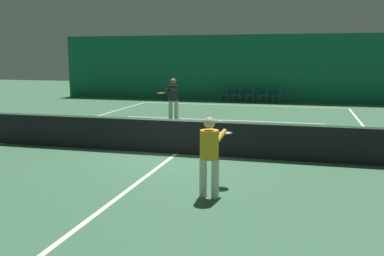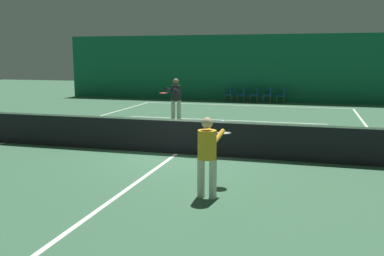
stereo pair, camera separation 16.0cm
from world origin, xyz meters
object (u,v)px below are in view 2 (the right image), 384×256
courtside_chair_3 (268,94)px  courtside_chair_0 (229,93)px  courtside_chair_4 (282,95)px  courtside_chair_2 (255,94)px  courtside_chair_1 (242,94)px  player_far (175,96)px  tennis_net (176,135)px  player_near (208,151)px

courtside_chair_3 → courtside_chair_0: bearing=-90.0°
courtside_chair_3 → courtside_chair_4: bearing=90.0°
courtside_chair_2 → courtside_chair_1: bearing=-90.0°
player_far → courtside_chair_2: size_ratio=2.06×
courtside_chair_2 → courtside_chair_4: (1.50, 0.00, 0.00)m
courtside_chair_3 → courtside_chair_4: size_ratio=1.00×
tennis_net → courtside_chair_3: size_ratio=14.29×
courtside_chair_1 → courtside_chair_2: same height
courtside_chair_4 → courtside_chair_1: bearing=-90.0°
courtside_chair_2 → player_near: bearing=4.4°
tennis_net → courtside_chair_3: (1.11, 13.60, -0.03)m
courtside_chair_0 → courtside_chair_3: (2.24, 0.00, 0.00)m
player_near → courtside_chair_3: player_near is taller
courtside_chair_1 → courtside_chair_3: same height
player_far → courtside_chair_2: (2.18, 8.02, -0.52)m
courtside_chair_1 → player_far: bearing=-10.1°
tennis_net → player_far: bearing=108.1°
player_far → courtside_chair_1: (1.43, 8.02, -0.52)m
player_near → courtside_chair_3: (-0.54, 16.84, -0.40)m
tennis_net → player_near: player_near is taller
tennis_net → player_near: bearing=-63.0°
tennis_net → courtside_chair_1: size_ratio=14.29×
player_far → player_near: bearing=31.9°
courtside_chair_2 → courtside_chair_4: bearing=90.0°
player_near → courtside_chair_1: (-2.04, 16.84, -0.40)m
player_near → tennis_net: bearing=34.2°
tennis_net → courtside_chair_3: 13.64m
player_near → courtside_chair_1: size_ratio=1.81×
courtside_chair_2 → courtside_chair_0: bearing=-90.0°
courtside_chair_3 → courtside_chair_2: bearing=-90.0°
courtside_chair_3 → courtside_chair_1: bearing=-90.0°
player_far → courtside_chair_1: 8.16m
courtside_chair_1 → courtside_chair_3: (1.50, 0.00, 0.00)m
courtside_chair_2 → tennis_net: bearing=-1.5°
player_far → courtside_chair_4: bearing=165.8°
player_far → courtside_chair_4: 8.83m
courtside_chair_3 → courtside_chair_4: 0.75m
player_near → player_far: bearing=28.7°
tennis_net → courtside_chair_3: tennis_net is taller
tennis_net → courtside_chair_0: bearing=94.8°
player_near → courtside_chair_2: bearing=11.6°
tennis_net → courtside_chair_3: bearing=85.3°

